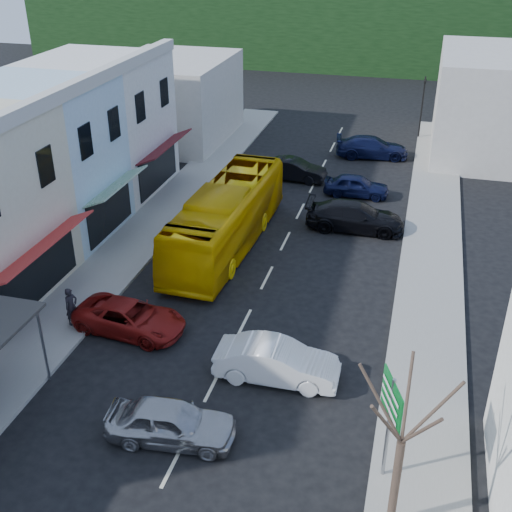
{
  "coord_description": "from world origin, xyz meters",
  "views": [
    {
      "loc": [
        6.29,
        -17.59,
        15.24
      ],
      "look_at": [
        0.0,
        6.0,
        2.2
      ],
      "focal_mm": 45.0,
      "sensor_mm": 36.0,
      "label": 1
    }
  ],
  "objects_px": {
    "car_silver": "(171,423)",
    "traffic_signal": "(422,108)",
    "bus": "(227,219)",
    "car_red": "(130,317)",
    "car_white": "(277,363)",
    "street_tree": "(401,442)",
    "direction_sign": "(388,430)",
    "pedestrian_left": "(71,306)"
  },
  "relations": [
    {
      "from": "car_silver",
      "to": "direction_sign",
      "type": "distance_m",
      "value": 6.92
    },
    {
      "from": "car_red",
      "to": "pedestrian_left",
      "type": "relative_size",
      "value": 2.71
    },
    {
      "from": "bus",
      "to": "car_red",
      "type": "height_order",
      "value": "bus"
    },
    {
      "from": "car_silver",
      "to": "traffic_signal",
      "type": "relative_size",
      "value": 0.93
    },
    {
      "from": "pedestrian_left",
      "to": "direction_sign",
      "type": "relative_size",
      "value": 0.45
    },
    {
      "from": "bus",
      "to": "car_silver",
      "type": "relative_size",
      "value": 2.64
    },
    {
      "from": "car_white",
      "to": "street_tree",
      "type": "relative_size",
      "value": 0.69
    },
    {
      "from": "street_tree",
      "to": "direction_sign",
      "type": "bearing_deg",
      "value": 101.61
    },
    {
      "from": "car_white",
      "to": "direction_sign",
      "type": "bearing_deg",
      "value": -133.03
    },
    {
      "from": "bus",
      "to": "car_white",
      "type": "height_order",
      "value": "bus"
    },
    {
      "from": "car_red",
      "to": "traffic_signal",
      "type": "bearing_deg",
      "value": -13.08
    },
    {
      "from": "traffic_signal",
      "to": "direction_sign",
      "type": "bearing_deg",
      "value": 74.45
    },
    {
      "from": "car_silver",
      "to": "pedestrian_left",
      "type": "height_order",
      "value": "pedestrian_left"
    },
    {
      "from": "traffic_signal",
      "to": "pedestrian_left",
      "type": "bearing_deg",
      "value": 50.56
    },
    {
      "from": "car_silver",
      "to": "car_white",
      "type": "xyz_separation_m",
      "value": [
        2.6,
        3.92,
        0.0
      ]
    },
    {
      "from": "direction_sign",
      "to": "car_white",
      "type": "bearing_deg",
      "value": 117.03
    },
    {
      "from": "car_silver",
      "to": "car_red",
      "type": "height_order",
      "value": "same"
    },
    {
      "from": "car_white",
      "to": "street_tree",
      "type": "xyz_separation_m",
      "value": [
        4.58,
        -5.53,
        2.48
      ]
    },
    {
      "from": "bus",
      "to": "pedestrian_left",
      "type": "distance_m",
      "value": 9.6
    },
    {
      "from": "car_white",
      "to": "traffic_signal",
      "type": "bearing_deg",
      "value": -8.36
    },
    {
      "from": "bus",
      "to": "car_white",
      "type": "xyz_separation_m",
      "value": [
        4.97,
        -9.85,
        -0.85
      ]
    },
    {
      "from": "car_white",
      "to": "car_red",
      "type": "distance_m",
      "value": 6.69
    },
    {
      "from": "car_white",
      "to": "street_tree",
      "type": "bearing_deg",
      "value": -141.58
    },
    {
      "from": "traffic_signal",
      "to": "car_red",
      "type": "bearing_deg",
      "value": 54.47
    },
    {
      "from": "car_white",
      "to": "direction_sign",
      "type": "xyz_separation_m",
      "value": [
        4.22,
        -3.77,
        1.19
      ]
    },
    {
      "from": "bus",
      "to": "direction_sign",
      "type": "xyz_separation_m",
      "value": [
        9.18,
        -13.62,
        0.34
      ]
    },
    {
      "from": "car_white",
      "to": "direction_sign",
      "type": "relative_size",
      "value": 1.16
    },
    {
      "from": "car_red",
      "to": "street_tree",
      "type": "bearing_deg",
      "value": -115.79
    },
    {
      "from": "bus",
      "to": "car_silver",
      "type": "height_order",
      "value": "bus"
    },
    {
      "from": "car_white",
      "to": "traffic_signal",
      "type": "xyz_separation_m",
      "value": [
        3.88,
        30.96,
        1.65
      ]
    },
    {
      "from": "direction_sign",
      "to": "street_tree",
      "type": "height_order",
      "value": "street_tree"
    },
    {
      "from": "traffic_signal",
      "to": "bus",
      "type": "bearing_deg",
      "value": 51.16
    },
    {
      "from": "bus",
      "to": "car_red",
      "type": "distance_m",
      "value": 8.59
    },
    {
      "from": "car_white",
      "to": "car_red",
      "type": "height_order",
      "value": "same"
    },
    {
      "from": "pedestrian_left",
      "to": "direction_sign",
      "type": "distance_m",
      "value": 14.11
    },
    {
      "from": "car_silver",
      "to": "bus",
      "type": "bearing_deg",
      "value": 3.95
    },
    {
      "from": "street_tree",
      "to": "car_white",
      "type": "bearing_deg",
      "value": 129.63
    },
    {
      "from": "car_white",
      "to": "street_tree",
      "type": "distance_m",
      "value": 7.59
    },
    {
      "from": "direction_sign",
      "to": "street_tree",
      "type": "xyz_separation_m",
      "value": [
        0.36,
        -1.76,
        1.29
      ]
    },
    {
      "from": "car_red",
      "to": "direction_sign",
      "type": "xyz_separation_m",
      "value": [
        10.75,
        -5.22,
        1.19
      ]
    },
    {
      "from": "car_white",
      "to": "car_red",
      "type": "bearing_deg",
      "value": 76.28
    },
    {
      "from": "pedestrian_left",
      "to": "car_silver",
      "type": "bearing_deg",
      "value": -106.7
    }
  ]
}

